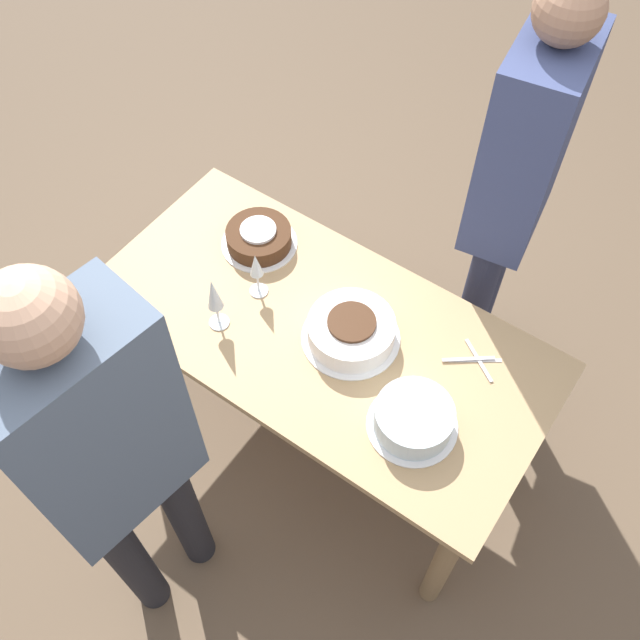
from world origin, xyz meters
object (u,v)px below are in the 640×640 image
Objects in this scene: wine_glass_far at (256,268)px; person_watching at (109,452)px; cake_front_chocolate at (259,237)px; person_cutting at (517,176)px; wine_glass_near at (214,296)px; cake_back_decorated at (414,419)px; cake_center_white at (351,330)px.

wine_glass_far is 0.11× the size of person_watching.
cake_front_chocolate is at bearing 25.14° from person_watching.
wine_glass_far is 0.11× the size of person_cutting.
cake_front_chocolate is 1.21× the size of wine_glass_near.
cake_front_chocolate is 0.98× the size of cake_back_decorated.
wine_glass_far reaches higher than cake_front_chocolate.
person_cutting is at bearing -106.26° from cake_center_white.
wine_glass_near is at bearing 25.57° from person_watching.
wine_glass_far is 0.81m from person_watching.
person_watching reaches higher than cake_center_white.
wine_glass_near is 0.13× the size of person_cutting.
cake_front_chocolate is at bearing -16.58° from cake_center_white.
wine_glass_far is at bearing 19.85° from person_watching.
person_watching is (0.39, 1.47, 0.00)m from person_cutting.
person_watching is at bearing 107.53° from wine_glass_near.
cake_back_decorated is (-0.33, 0.16, 0.00)m from cake_center_white.
wine_glass_far is (-0.03, -0.18, -0.02)m from wine_glass_near.
person_watching reaches higher than cake_back_decorated.
wine_glass_near is 0.18m from wine_glass_far.
wine_glass_near is 0.65m from person_watching.
person_watching is at bearing 101.82° from wine_glass_far.
cake_center_white is 0.19× the size of person_watching.
wine_glass_far is at bearing 3.42° from cake_center_white.
cake_center_white is 1.44× the size of wine_glass_near.
cake_center_white is 0.86m from person_watching.
wine_glass_near is 1.19× the size of wine_glass_far.
person_watching is (0.53, 0.64, 0.26)m from cake_back_decorated.
wine_glass_far is at bearing -98.46° from wine_glass_near.
cake_back_decorated is at bearing 154.49° from cake_center_white.
wine_glass_near reaches higher than cake_back_decorated.
cake_back_decorated is at bearing 159.73° from cake_front_chocolate.
person_watching reaches higher than wine_glass_far.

